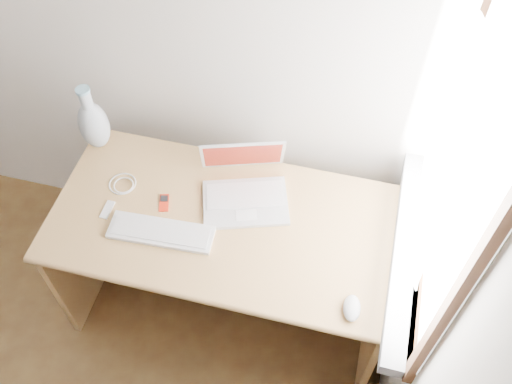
% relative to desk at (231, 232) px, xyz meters
% --- Properties ---
extents(window, '(0.11, 0.99, 1.10)m').
position_rel_desk_xyz_m(window, '(0.74, -0.08, 0.76)').
color(window, white).
rests_on(window, right_wall).
extents(desk, '(1.38, 0.69, 0.73)m').
position_rel_desk_xyz_m(desk, '(0.00, 0.00, 0.00)').
color(desk, tan).
rests_on(desk, floor).
extents(laptop, '(0.40, 0.38, 0.23)m').
position_rel_desk_xyz_m(laptop, '(0.06, 0.06, 0.26)').
color(laptop, silver).
rests_on(laptop, desk).
extents(external_keyboard, '(0.42, 0.15, 0.02)m').
position_rel_desk_xyz_m(external_keyboard, '(-0.22, -0.20, 0.22)').
color(external_keyboard, white).
rests_on(external_keyboard, desk).
extents(mouse, '(0.07, 0.11, 0.04)m').
position_rel_desk_xyz_m(mouse, '(0.55, -0.34, 0.23)').
color(mouse, silver).
rests_on(mouse, desk).
extents(ipod, '(0.06, 0.09, 0.01)m').
position_rel_desk_xyz_m(ipod, '(-0.26, -0.06, 0.21)').
color(ipod, '#B7200C').
rests_on(ipod, desk).
extents(cable_coil, '(0.13, 0.13, 0.01)m').
position_rel_desk_xyz_m(cable_coil, '(-0.46, -0.01, 0.21)').
color(cable_coil, white).
rests_on(cable_coil, desk).
extents(remote, '(0.03, 0.09, 0.01)m').
position_rel_desk_xyz_m(remote, '(-0.47, -0.15, 0.21)').
color(remote, white).
rests_on(remote, desk).
extents(vase, '(0.13, 0.13, 0.33)m').
position_rel_desk_xyz_m(vase, '(-0.64, 0.17, 0.34)').
color(vase, silver).
rests_on(vase, desk).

